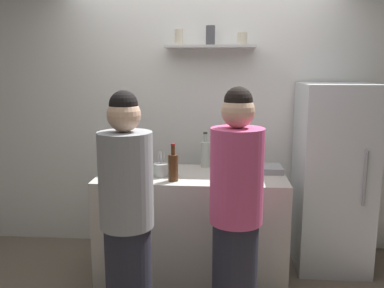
# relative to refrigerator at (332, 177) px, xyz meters

# --- Properties ---
(back_wall_assembly) EXTENTS (4.80, 0.32, 2.60)m
(back_wall_assembly) POSITION_rel_refrigerator_xyz_m (-1.16, 0.40, 0.49)
(back_wall_assembly) COLOR white
(back_wall_assembly) RESTS_ON ground
(refrigerator) EXTENTS (0.60, 0.68, 1.62)m
(refrigerator) POSITION_rel_refrigerator_xyz_m (0.00, 0.00, 0.00)
(refrigerator) COLOR silver
(refrigerator) RESTS_ON ground
(counter) EXTENTS (1.51, 0.67, 0.90)m
(counter) POSITION_rel_refrigerator_xyz_m (-1.21, -0.34, -0.36)
(counter) COLOR #B7B2A8
(counter) RESTS_ON ground
(baking_pan) EXTENTS (0.34, 0.24, 0.05)m
(baking_pan) POSITION_rel_refrigerator_xyz_m (-0.64, -0.21, 0.11)
(baking_pan) COLOR gray
(baking_pan) RESTS_ON counter
(utensil_holder) EXTENTS (0.12, 0.12, 0.20)m
(utensil_holder) POSITION_rel_refrigerator_xyz_m (-1.45, -0.42, 0.14)
(utensil_holder) COLOR #B2B2B7
(utensil_holder) RESTS_ON counter
(wine_bottle_pale_glass) EXTENTS (0.08, 0.08, 0.31)m
(wine_bottle_pale_glass) POSITION_rel_refrigerator_xyz_m (-1.11, -0.08, 0.21)
(wine_bottle_pale_glass) COLOR #B2BFB2
(wine_bottle_pale_glass) RESTS_ON counter
(wine_bottle_dark_glass) EXTENTS (0.07, 0.07, 0.30)m
(wine_bottle_dark_glass) POSITION_rel_refrigerator_xyz_m (-1.77, -0.33, 0.20)
(wine_bottle_dark_glass) COLOR black
(wine_bottle_dark_glass) RESTS_ON counter
(wine_bottle_green_glass) EXTENTS (0.07, 0.07, 0.33)m
(wine_bottle_green_glass) POSITION_rel_refrigerator_xyz_m (-1.65, -0.57, 0.21)
(wine_bottle_green_glass) COLOR #19471E
(wine_bottle_green_glass) RESTS_ON counter
(wine_bottle_amber_glass) EXTENTS (0.08, 0.08, 0.29)m
(wine_bottle_amber_glass) POSITION_rel_refrigerator_xyz_m (-1.33, -0.54, 0.20)
(wine_bottle_amber_glass) COLOR #472814
(wine_bottle_amber_glass) RESTS_ON counter
(water_bottle_plastic) EXTENTS (0.10, 0.10, 0.23)m
(water_bottle_plastic) POSITION_rel_refrigerator_xyz_m (-1.90, -0.20, 0.19)
(water_bottle_plastic) COLOR silver
(water_bottle_plastic) RESTS_ON counter
(person_grey_hoodie) EXTENTS (0.34, 0.34, 1.62)m
(person_grey_hoodie) POSITION_rel_refrigerator_xyz_m (-1.56, -1.14, -0.01)
(person_grey_hoodie) COLOR #262633
(person_grey_hoodie) RESTS_ON ground
(person_pink_top) EXTENTS (0.34, 0.34, 1.64)m
(person_pink_top) POSITION_rel_refrigerator_xyz_m (-0.87, -1.04, -0.00)
(person_pink_top) COLOR #262633
(person_pink_top) RESTS_ON ground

